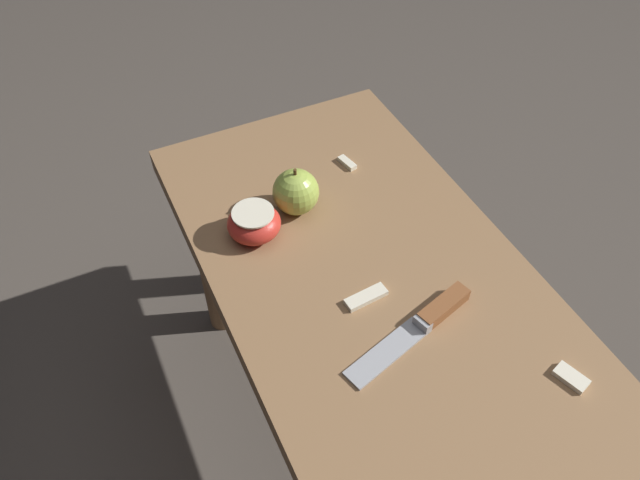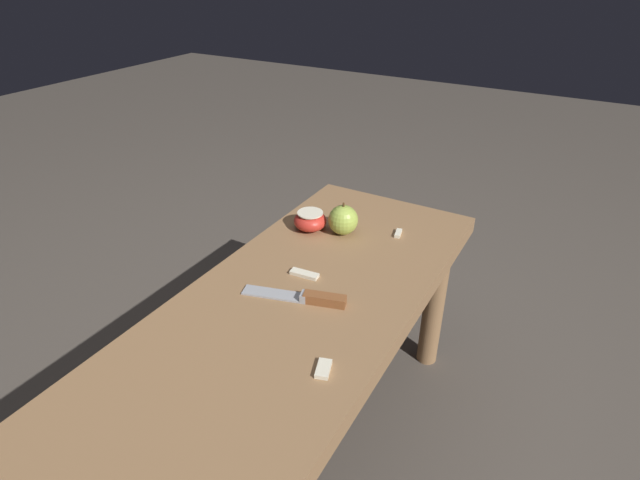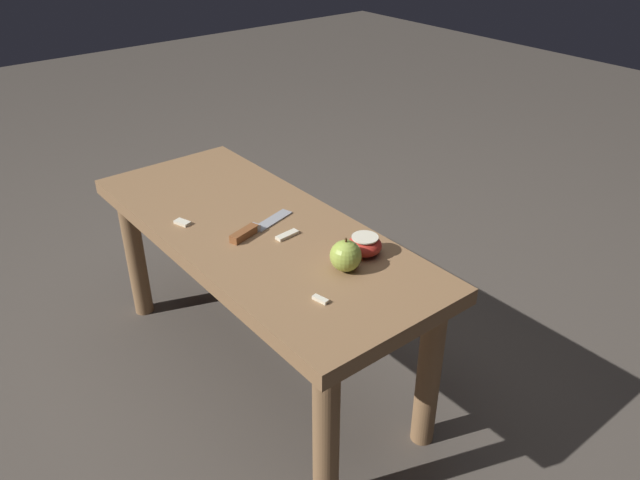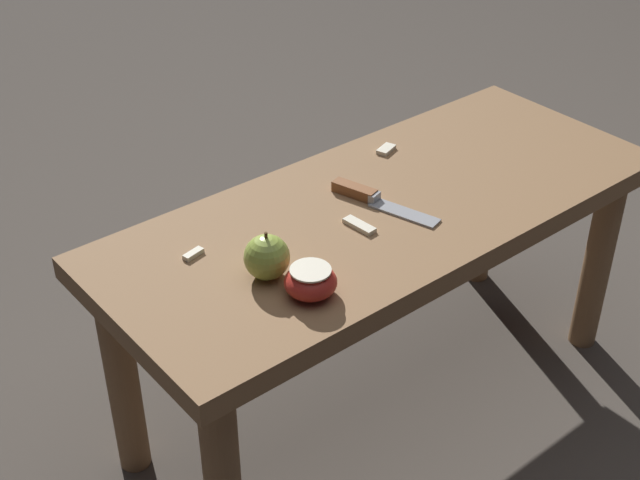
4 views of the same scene
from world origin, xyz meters
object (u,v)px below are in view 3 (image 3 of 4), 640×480
at_px(knife, 253,229).
at_px(apple_whole, 346,256).
at_px(apple_cut, 365,245).
at_px(wooden_bench, 259,251).

xyz_separation_m(knife, apple_whole, (-0.28, -0.07, 0.03)).
height_order(knife, apple_cut, apple_cut).
bearing_deg(apple_whole, apple_cut, -73.82).
distance_m(wooden_bench, apple_cut, 0.31).
bearing_deg(wooden_bench, apple_whole, -171.47).
xyz_separation_m(apple_whole, apple_cut, (0.02, -0.08, -0.01)).
relative_size(wooden_bench, apple_cut, 13.11).
distance_m(knife, apple_cut, 0.29).
bearing_deg(apple_cut, apple_whole, 106.18).
height_order(wooden_bench, apple_whole, apple_whole).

